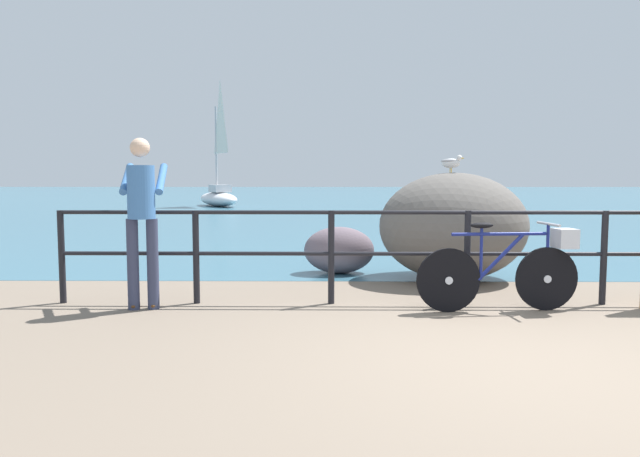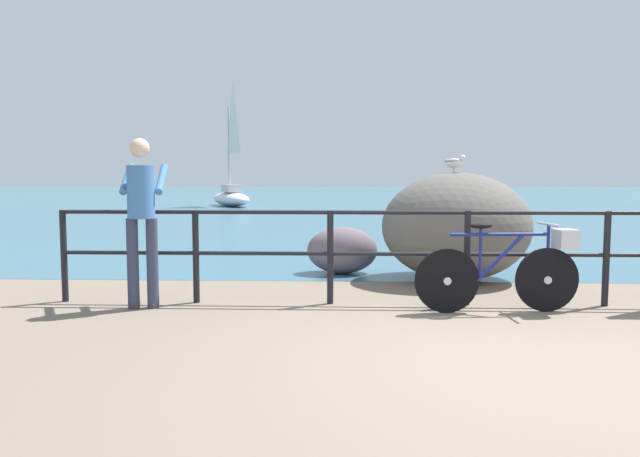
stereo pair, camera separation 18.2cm
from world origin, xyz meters
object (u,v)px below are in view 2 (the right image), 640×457
at_px(person_at_railing, 142,214).
at_px(breakwater_boulder_main, 456,227).
at_px(seagull, 454,162).
at_px(sailboat, 231,192).
at_px(breakwater_boulder_left, 342,250).
at_px(bicycle, 512,267).

relative_size(person_at_railing, breakwater_boulder_main, 0.90).
bearing_deg(seagull, sailboat, 144.14).
distance_m(breakwater_boulder_left, seagull, 2.00).
height_order(breakwater_boulder_left, seagull, seagull).
bearing_deg(bicycle, breakwater_boulder_left, 120.33).
height_order(bicycle, person_at_railing, person_at_railing).
distance_m(bicycle, breakwater_boulder_left, 2.97).
bearing_deg(breakwater_boulder_main, person_at_railing, -152.89).
distance_m(bicycle, sailboat, 24.08).
bearing_deg(person_at_railing, sailboat, -0.33).
xyz_separation_m(seagull, sailboat, (-7.03, 21.02, -0.88)).
distance_m(breakwater_boulder_main, sailboat, 22.20).
bearing_deg(seagull, breakwater_boulder_main, -5.98).
relative_size(bicycle, person_at_railing, 0.95).
distance_m(person_at_railing, seagull, 4.10).
bearing_deg(seagull, bicycle, -47.30).
xyz_separation_m(bicycle, seagull, (-0.24, 1.94, 1.12)).
height_order(person_at_railing, seagull, person_at_railing).
bearing_deg(breakwater_boulder_left, breakwater_boulder_main, -17.97).
distance_m(person_at_railing, sailboat, 23.16).
relative_size(seagull, sailboat, 0.05).
bearing_deg(breakwater_boulder_main, seagull, 138.37).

